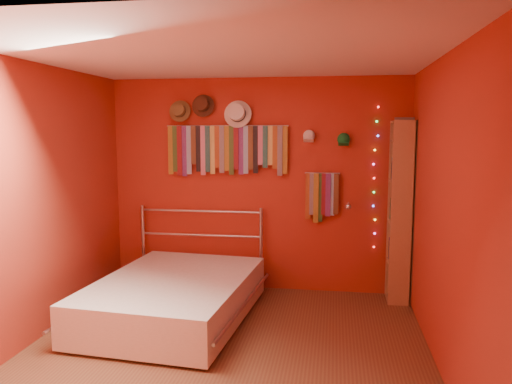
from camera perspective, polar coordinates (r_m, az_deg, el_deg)
The scene contains 16 objects.
ground at distance 4.55m, azimuth -3.40°, elevation -17.57°, with size 3.50×3.50×0.00m, color brown.
back_wall at distance 5.89m, azimuth 0.15°, elevation 0.80°, with size 3.50×0.02×2.50m, color maroon.
right_wall at distance 4.18m, azimuth 20.63°, elevation -2.32°, with size 0.02×3.50×2.50m, color maroon.
left_wall at distance 4.87m, azimuth -24.06°, elevation -1.18°, with size 0.02×3.50×2.50m, color maroon.
ceiling at distance 4.18m, azimuth -3.67°, elevation 15.35°, with size 3.50×3.50×0.02m, color white.
tie_rack at distance 5.86m, azimuth -3.50°, elevation 5.04°, with size 1.45×0.03×0.60m.
small_tie_rack at distance 5.77m, azimuth 7.51°, elevation -0.31°, with size 0.40×0.03×0.58m.
fedora_olive at distance 5.98m, azimuth -8.78°, elevation 9.20°, with size 0.26×0.14×0.25m.
fedora_brown at distance 5.90m, azimuth -6.15°, elevation 9.87°, with size 0.26×0.14×0.26m.
fedora_white at distance 5.80m, azimuth -2.17°, elevation 8.99°, with size 0.32×0.17×0.32m.
cap_white at distance 5.74m, azimuth 6.07°, elevation 6.38°, with size 0.16×0.20×0.16m.
cap_green at distance 5.73m, azimuth 9.98°, elevation 5.95°, with size 0.16×0.20×0.16m.
fairy_lights at distance 5.79m, azimuth 13.45°, elevation 1.54°, with size 0.06×0.02×1.61m.
reading_lamp at distance 5.63m, azimuth 10.50°, elevation -1.62°, with size 0.07×0.29×0.09m.
bookshelf at distance 5.69m, azimuth 16.54°, elevation -2.09°, with size 0.25×0.34×2.00m.
bed at distance 5.19m, azimuth -9.32°, elevation -11.76°, with size 1.66×2.10×0.99m.
Camera 1 is at (0.90, -4.04, 1.91)m, focal length 35.00 mm.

